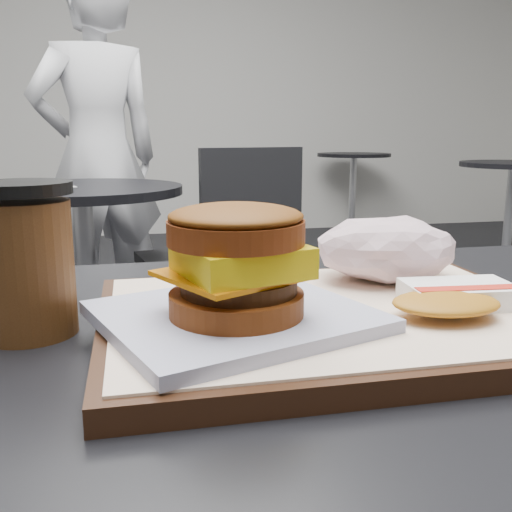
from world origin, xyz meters
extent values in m
cube|color=silver|center=(0.00, 5.00, 1.50)|extent=(8.00, 0.10, 3.00)
cube|color=black|center=(0.00, 0.00, 0.75)|extent=(0.80, 0.60, 0.04)
cube|color=black|center=(-0.02, 0.01, 0.78)|extent=(0.38, 0.28, 0.02)
cube|color=white|center=(-0.02, 0.01, 0.79)|extent=(0.36, 0.26, 0.00)
cube|color=silver|center=(-0.11, -0.01, 0.80)|extent=(0.24, 0.22, 0.01)
cylinder|color=#6C310F|center=(-0.11, -0.02, 0.81)|extent=(0.13, 0.13, 0.02)
cylinder|color=black|center=(-0.10, -0.02, 0.82)|extent=(0.11, 0.11, 0.01)
cube|color=#CC6D06|center=(-0.11, -0.02, 0.83)|extent=(0.12, 0.12, 0.00)
cube|color=yellow|center=(-0.10, -0.03, 0.84)|extent=(0.10, 0.10, 0.02)
cylinder|color=maroon|center=(-0.11, -0.02, 0.86)|extent=(0.13, 0.13, 0.02)
ellipsoid|color=brown|center=(-0.11, -0.02, 0.87)|extent=(0.12, 0.12, 0.02)
cube|color=white|center=(0.09, -0.01, 0.80)|extent=(0.09, 0.06, 0.02)
cube|color=red|center=(0.09, -0.02, 0.81)|extent=(0.09, 0.02, 0.00)
ellipsoid|color=orange|center=(0.06, -0.04, 0.80)|extent=(0.09, 0.06, 0.01)
cylinder|color=#442510|center=(-0.26, 0.05, 0.82)|extent=(0.08, 0.08, 0.11)
cylinder|color=black|center=(-0.26, 0.05, 0.89)|extent=(0.08, 0.08, 0.01)
cylinder|color=black|center=(-0.35, 1.65, 0.01)|extent=(0.44, 0.44, 0.02)
cylinder|color=#A5A5AA|center=(-0.35, 1.65, 0.37)|extent=(0.07, 0.07, 0.70)
cylinder|color=black|center=(-0.35, 1.65, 0.73)|extent=(0.70, 0.70, 0.03)
cube|color=white|center=(-0.44, 1.62, 0.75)|extent=(0.17, 0.17, 0.00)
cylinder|color=#A1A1A6|center=(0.06, 1.64, 0.22)|extent=(0.06, 0.06, 0.44)
cube|color=black|center=(0.06, 1.64, 0.46)|extent=(0.49, 0.49, 0.04)
cube|color=black|center=(0.25, 1.64, 0.68)|extent=(0.40, 0.11, 0.40)
imported|color=silver|center=(-0.32, 2.32, 0.82)|extent=(0.70, 0.58, 1.65)
cylinder|color=black|center=(2.20, 2.80, 0.01)|extent=(0.40, 0.40, 0.02)
cylinder|color=#A5A5AA|center=(2.20, 2.80, 0.37)|extent=(0.06, 0.06, 0.70)
cylinder|color=black|center=(1.80, 4.50, 0.01)|extent=(0.40, 0.40, 0.02)
cylinder|color=#A5A5AA|center=(1.80, 4.50, 0.37)|extent=(0.06, 0.06, 0.70)
cylinder|color=black|center=(1.80, 4.50, 0.73)|extent=(0.66, 0.66, 0.03)
camera|label=1|loc=(-0.18, -0.42, 0.93)|focal=40.00mm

